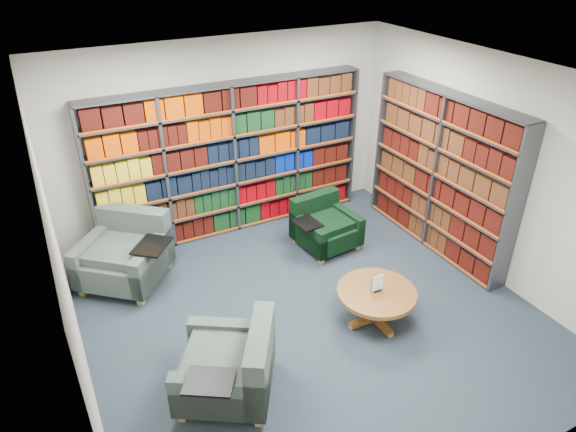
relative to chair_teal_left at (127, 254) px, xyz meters
name	(u,v)px	position (x,y,z in m)	size (l,w,h in m)	color
room_shell	(314,212)	(1.74, -1.76, 1.05)	(5.02, 5.02, 2.82)	black
bookshelf_back	(232,160)	(1.74, 0.58, 0.74)	(4.00, 0.28, 2.20)	#47494F
bookshelf_right	(440,174)	(4.08, -1.16, 0.74)	(0.28, 2.50, 2.20)	#47494F
chair_teal_left	(127,254)	(0.00, 0.00, 0.00)	(1.36, 1.36, 0.88)	#09303C
chair_green_right	(323,226)	(2.67, -0.46, -0.07)	(0.95, 0.85, 0.71)	black
chair_teal_front	(234,368)	(0.49, -2.43, -0.03)	(1.21, 1.21, 0.80)	#09303C
coffee_table	(376,297)	(2.34, -2.19, -0.01)	(0.91, 0.91, 0.64)	brown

